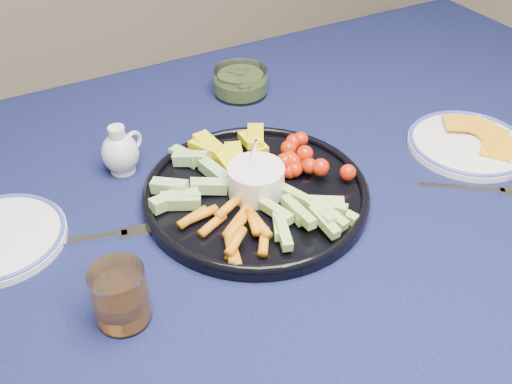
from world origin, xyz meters
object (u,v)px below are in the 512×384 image
creamer_pitcher (121,152)px  cheese_plate (468,142)px  dining_table (279,244)px  pickle_bowl (241,83)px  juice_tumbler (121,298)px  crudite_platter (254,190)px

creamer_pitcher → cheese_plate: creamer_pitcher is taller
cheese_plate → dining_table: bearing=175.7°
pickle_bowl → juice_tumbler: 0.58m
crudite_platter → dining_table: bearing=-38.6°
creamer_pitcher → juice_tumbler: (-0.10, -0.29, -0.00)m
dining_table → juice_tumbler: juice_tumbler is taller
crudite_platter → juice_tumbler: bearing=-153.7°
dining_table → cheese_plate: cheese_plate is taller
crudite_platter → creamer_pitcher: size_ratio=4.13×
dining_table → juice_tumbler: size_ratio=20.94×
juice_tumbler → pickle_bowl: bearing=48.2°
juice_tumbler → dining_table: bearing=19.1°
creamer_pitcher → cheese_plate: size_ratio=0.41×
dining_table → crudite_platter: 0.12m
pickle_bowl → cheese_plate: (0.26, -0.36, -0.01)m
cheese_plate → juice_tumbler: size_ratio=2.57×
crudite_platter → pickle_bowl: 0.34m
dining_table → crudite_platter: size_ratio=4.82×
cheese_plate → creamer_pitcher: bearing=157.8°
crudite_platter → pickle_bowl: size_ratio=3.23×
cheese_plate → juice_tumbler: (-0.64, -0.07, 0.02)m
dining_table → cheese_plate: bearing=-4.3°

